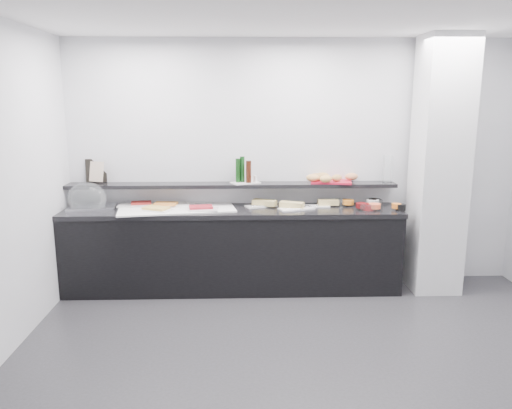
{
  "coord_description": "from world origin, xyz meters",
  "views": [
    {
      "loc": [
        -0.6,
        -3.53,
        2.05
      ],
      "look_at": [
        -0.45,
        1.45,
        1.0
      ],
      "focal_mm": 35.0,
      "sensor_mm": 36.0,
      "label": 1
    }
  ],
  "objects_px": {
    "condiment_tray": "(245,183)",
    "bread_tray": "(331,181)",
    "cloche_base": "(93,208)",
    "framed_print": "(96,171)",
    "sandwich_plate_mid": "(296,209)",
    "carafe": "(388,169)"
  },
  "relations": [
    {
      "from": "carafe",
      "to": "framed_print",
      "type": "bearing_deg",
      "value": 178.18
    },
    {
      "from": "framed_print",
      "to": "sandwich_plate_mid",
      "type": "bearing_deg",
      "value": -21.12
    },
    {
      "from": "cloche_base",
      "to": "framed_print",
      "type": "bearing_deg",
      "value": 86.81
    },
    {
      "from": "framed_print",
      "to": "condiment_tray",
      "type": "height_order",
      "value": "framed_print"
    },
    {
      "from": "framed_print",
      "to": "carafe",
      "type": "xyz_separation_m",
      "value": [
        3.22,
        -0.1,
        0.02
      ]
    },
    {
      "from": "framed_print",
      "to": "bread_tray",
      "type": "distance_m",
      "value": 2.61
    },
    {
      "from": "cloche_base",
      "to": "condiment_tray",
      "type": "bearing_deg",
      "value": -0.55
    },
    {
      "from": "bread_tray",
      "to": "framed_print",
      "type": "bearing_deg",
      "value": -172.31
    },
    {
      "from": "condiment_tray",
      "to": "carafe",
      "type": "height_order",
      "value": "carafe"
    },
    {
      "from": "bread_tray",
      "to": "cloche_base",
      "type": "bearing_deg",
      "value": -166.47
    },
    {
      "from": "condiment_tray",
      "to": "carafe",
      "type": "distance_m",
      "value": 1.58
    },
    {
      "from": "carafe",
      "to": "condiment_tray",
      "type": "bearing_deg",
      "value": -179.55
    },
    {
      "from": "sandwich_plate_mid",
      "to": "carafe",
      "type": "xyz_separation_m",
      "value": [
        1.03,
        0.23,
        0.39
      ]
    },
    {
      "from": "bread_tray",
      "to": "condiment_tray",
      "type": "bearing_deg",
      "value": -168.59
    },
    {
      "from": "condiment_tray",
      "to": "carafe",
      "type": "xyz_separation_m",
      "value": [
        1.57,
        0.01,
        0.14
      ]
    },
    {
      "from": "condiment_tray",
      "to": "bread_tray",
      "type": "relative_size",
      "value": 0.68
    },
    {
      "from": "cloche_base",
      "to": "sandwich_plate_mid",
      "type": "height_order",
      "value": "cloche_base"
    },
    {
      "from": "framed_print",
      "to": "condiment_tray",
      "type": "bearing_deg",
      "value": -16.41
    },
    {
      "from": "condiment_tray",
      "to": "cloche_base",
      "type": "bearing_deg",
      "value": 160.27
    },
    {
      "from": "sandwich_plate_mid",
      "to": "condiment_tray",
      "type": "xyz_separation_m",
      "value": [
        -0.54,
        0.22,
        0.25
      ]
    },
    {
      "from": "cloche_base",
      "to": "condiment_tray",
      "type": "height_order",
      "value": "condiment_tray"
    },
    {
      "from": "sandwich_plate_mid",
      "to": "carafe",
      "type": "distance_m",
      "value": 1.13
    }
  ]
}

